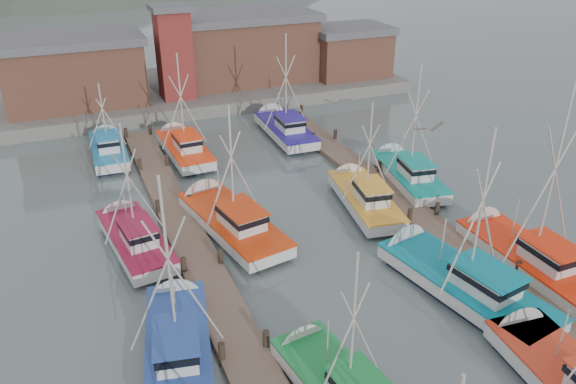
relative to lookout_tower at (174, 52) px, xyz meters
name	(u,v)px	position (x,y,z in m)	size (l,w,h in m)	color
ground	(363,295)	(2.00, -33.00, -5.55)	(260.00, 260.00, 0.00)	#495855
dock_left	(208,279)	(-5.00, -28.96, -5.34)	(2.30, 46.00, 1.50)	brown
dock_right	(432,227)	(9.00, -28.96, -5.34)	(2.30, 46.00, 1.50)	brown
quay	(189,90)	(2.00, 4.00, -4.95)	(44.00, 16.00, 1.20)	slate
shed_left	(73,69)	(-9.00, 2.00, -1.21)	(12.72, 8.48, 6.20)	brown
shed_center	(242,45)	(8.00, 4.00, -0.86)	(14.84, 9.54, 6.90)	brown
shed_right	(348,50)	(19.00, 1.00, -1.71)	(8.48, 6.36, 5.20)	brown
lookout_tower	(174,52)	(0.00, 0.00, 0.00)	(3.60, 3.60, 8.50)	maroon
boat_1	(572,382)	(6.39, -41.89, -4.88)	(3.64, 9.45, 7.53)	black
boat_5	(455,279)	(6.49, -34.39, -4.87)	(4.86, 10.53, 10.03)	black
boat_6	(178,340)	(-7.53, -33.49, -4.86)	(4.25, 9.02, 9.62)	black
boat_7	(523,254)	(11.33, -33.95, -4.86)	(4.57, 9.45, 11.48)	black
boat_8	(228,220)	(-2.36, -24.14, -4.87)	(4.75, 10.18, 8.97)	black
boat_9	(362,196)	(6.63, -24.55, -4.87)	(3.89, 8.81, 7.94)	black
boat_10	(133,237)	(-8.00, -23.98, -4.87)	(3.57, 8.52, 8.41)	black
boat_11	(406,173)	(11.29, -22.50, -4.87)	(4.00, 8.88, 9.37)	black
boat_12	(183,147)	(-2.27, -11.66, -4.87)	(3.57, 8.73, 8.93)	black
boat_13	(283,128)	(6.69, -10.62, -4.87)	(3.84, 9.31, 9.56)	black
boat_14	(108,148)	(-7.75, -9.58, -4.88)	(2.81, 8.13, 6.64)	black
gull_near	(429,128)	(2.75, -35.67, 4.20)	(1.54, 0.66, 0.24)	gray
gull_far	(338,101)	(3.10, -27.29, 2.80)	(1.46, 0.64, 0.24)	gray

